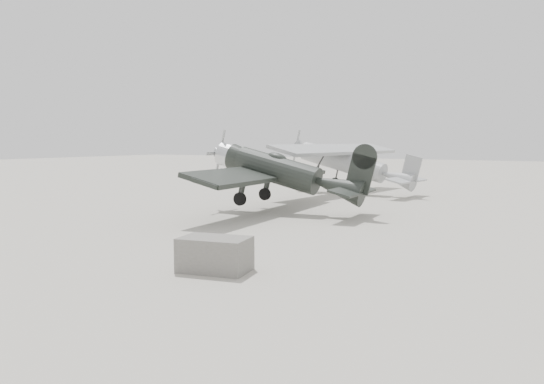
% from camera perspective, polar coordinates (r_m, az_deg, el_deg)
% --- Properties ---
extents(ground, '(160.00, 160.00, 0.00)m').
position_cam_1_polar(ground, '(18.56, -0.79, -4.99)').
color(ground, gray).
rests_on(ground, ground).
extents(lowwing_monoplane, '(7.96, 11.12, 3.59)m').
position_cam_1_polar(lowwing_monoplane, '(24.67, 1.40, 2.08)').
color(lowwing_monoplane, black).
rests_on(lowwing_monoplane, ground).
extents(highwing_monoplane, '(8.99, 12.64, 3.57)m').
position_cam_1_polar(highwing_monoplane, '(34.30, 8.10, 3.58)').
color(highwing_monoplane, gray).
rests_on(highwing_monoplane, ground).
extents(equipment_block, '(1.97, 1.45, 0.89)m').
position_cam_1_polar(equipment_block, '(13.97, -6.17, -6.68)').
color(equipment_block, slate).
rests_on(equipment_block, ground).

